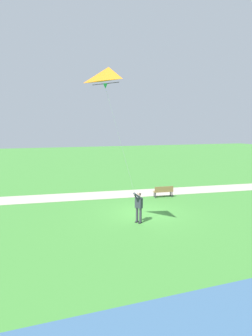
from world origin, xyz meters
The scene contains 5 objects.
ground_plane centered at (0.00, 0.00, 0.00)m, with size 120.00×120.00×0.00m, color #3D7F33.
walkway_path centered at (5.25, 2.00, 0.01)m, with size 2.40×32.00×0.02m, color #ADA393.
person_kite_flyer centered at (-1.49, 0.99, 1.05)m, with size 0.54×0.62×1.83m.
flying_kite centered at (-2.74, 2.99, 7.52)m, with size 1.83×2.40×6.24m.
park_bench_near_walkway centered at (3.12, -2.82, 0.51)m, with size 0.58×1.53×0.88m.
Camera 1 is at (-14.92, 6.15, 5.31)m, focal length 28.40 mm.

